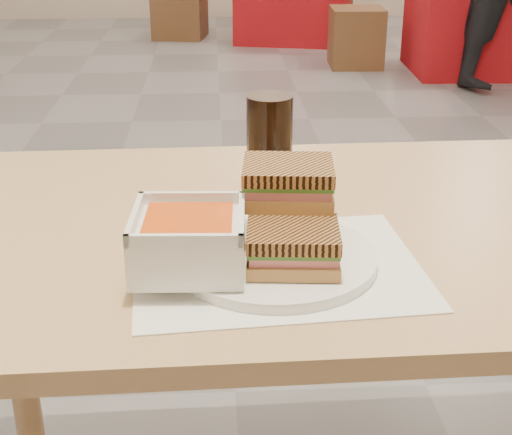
{
  "coord_description": "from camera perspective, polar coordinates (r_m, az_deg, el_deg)",
  "views": [
    {
      "loc": [
        -0.04,
        -2.84,
        1.19
      ],
      "look_at": [
        0.01,
        -2.0,
        0.82
      ],
      "focal_mm": 52.43,
      "sensor_mm": 36.0,
      "label": 1
    }
  ],
  "objects": [
    {
      "name": "tray_liner",
      "position": [
        0.95,
        1.61,
        -3.74
      ],
      "size": [
        0.38,
        0.31,
        0.0
      ],
      "color": "white",
      "rests_on": "main_table"
    },
    {
      "name": "bg_chair_1l",
      "position": [
        5.64,
        7.65,
        13.46
      ],
      "size": [
        0.39,
        0.39,
        0.42
      ],
      "color": "brown",
      "rests_on": "ground"
    },
    {
      "name": "main_table",
      "position": [
        1.14,
        5.15,
        -5.41
      ],
      "size": [
        1.21,
        0.72,
        0.75
      ],
      "color": "tan",
      "rests_on": "ground"
    },
    {
      "name": "plate",
      "position": [
        0.95,
        1.47,
        -3.11
      ],
      "size": [
        0.26,
        0.26,
        0.01
      ],
      "color": "white",
      "rests_on": "tray_liner"
    },
    {
      "name": "soup_bowl",
      "position": [
        0.9,
        -5.13,
        -1.89
      ],
      "size": [
        0.14,
        0.14,
        0.07
      ],
      "color": "white",
      "rests_on": "plate"
    },
    {
      "name": "bg_table_1",
      "position": [
        5.61,
        15.95,
        14.09
      ],
      "size": [
        0.8,
        0.8,
        0.68
      ],
      "color": "#A80815",
      "rests_on": "ground"
    },
    {
      "name": "bg_chair_2l",
      "position": [
        6.79,
        -5.84,
        15.51
      ],
      "size": [
        0.49,
        0.49,
        0.48
      ],
      "color": "brown",
      "rests_on": "ground"
    },
    {
      "name": "cola_glass",
      "position": [
        1.17,
        1.03,
        5.61
      ],
      "size": [
        0.07,
        0.07,
        0.15
      ],
      "color": "black",
      "rests_on": "main_table"
    },
    {
      "name": "panini_upper",
      "position": [
        0.96,
        2.45,
        2.72
      ],
      "size": [
        0.12,
        0.11,
        0.05
      ],
      "color": "#BD8649",
      "rests_on": "panini_lower"
    },
    {
      "name": "bg_chair_2r",
      "position": [
        6.98,
        5.33,
        15.45
      ],
      "size": [
        0.44,
        0.44,
        0.41
      ],
      "color": "brown",
      "rests_on": "ground"
    },
    {
      "name": "panini_lower",
      "position": [
        0.91,
        2.82,
        -2.21
      ],
      "size": [
        0.12,
        0.1,
        0.05
      ],
      "color": "#BD8649",
      "rests_on": "plate"
    }
  ]
}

